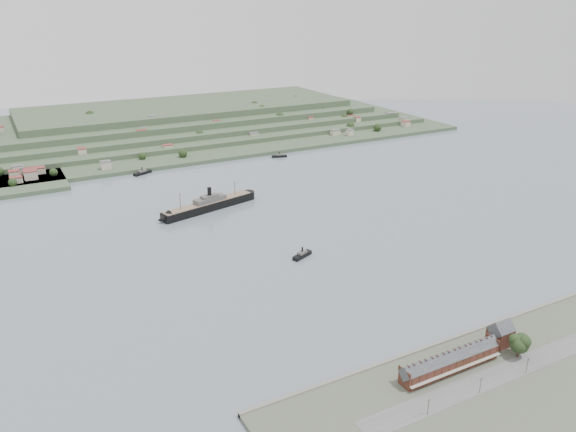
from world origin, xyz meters
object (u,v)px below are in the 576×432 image
terrace_row (450,361)px  tugboat (302,255)px  fig_tree (521,343)px  steamship (206,206)px  gabled_building (501,334)px

terrace_row → tugboat: bearing=89.0°
terrace_row → fig_tree: fig_tree is taller
fig_tree → terrace_row: bearing=167.4°
steamship → fig_tree: 277.73m
fig_tree → steamship: bearing=102.6°
gabled_building → fig_tree: (-0.14, -12.35, 1.58)m
tugboat → fig_tree: 157.34m
tugboat → fig_tree: (34.88, -153.22, 7.94)m
steamship → tugboat: steamship is taller
gabled_building → terrace_row: bearing=-173.9°
gabled_building → fig_tree: size_ratio=1.11×
gabled_building → steamship: 265.70m
tugboat → fig_tree: size_ratio=1.34×
terrace_row → steamship: steamship is taller
tugboat → fig_tree: fig_tree is taller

